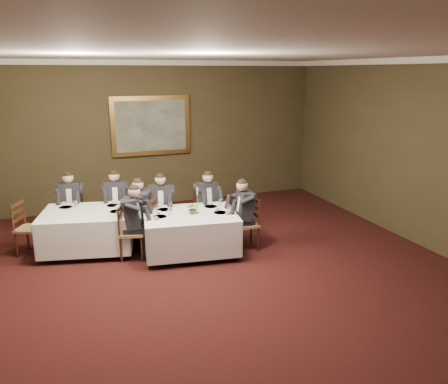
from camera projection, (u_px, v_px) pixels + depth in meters
ground at (238, 292)px, 6.66m from camera, size 10.00×10.00×0.00m
ceiling at (240, 51)px, 5.73m from camera, size 8.00×10.00×0.10m
back_wall at (161, 134)px, 10.70m from camera, size 8.00×0.10×3.50m
crown_molding at (240, 56)px, 5.74m from camera, size 8.00×10.00×0.12m
table_main at (190, 230)px, 7.96m from camera, size 1.84×1.50×0.67m
table_second at (88, 228)px, 8.08m from camera, size 1.88×1.58×0.67m
chair_main_backleft at (162, 225)px, 8.72m from camera, size 0.54×0.53×1.00m
diner_main_backleft at (162, 214)px, 8.65m from camera, size 0.52×0.57×1.35m
chair_main_backright at (206, 222)px, 8.91m from camera, size 0.49×0.47×1.00m
diner_main_backright at (206, 211)px, 8.84m from camera, size 0.45×0.52×1.35m
chair_main_endleft at (132, 243)px, 7.79m from camera, size 0.52×0.54×1.00m
diner_main_endleft at (132, 231)px, 7.73m from camera, size 0.57×0.51×1.35m
chair_main_endright at (246, 234)px, 8.23m from camera, size 0.45×0.47×1.00m
diner_main_endright at (246, 223)px, 8.16m from camera, size 0.51×0.44×1.35m
chair_sec_backleft at (73, 222)px, 8.87m from camera, size 0.51×0.50×1.00m
diner_sec_backleft at (72, 212)px, 8.79m from camera, size 0.48×0.55×1.35m
chair_sec_backright at (117, 220)px, 8.98m from camera, size 0.50×0.49×1.00m
diner_sec_backright at (117, 210)px, 8.91m from camera, size 0.47×0.54×1.35m
chair_sec_endright at (145, 234)px, 8.25m from camera, size 0.57×0.58×1.00m
diner_sec_endright at (144, 222)px, 8.19m from camera, size 0.61×0.57×1.35m
chair_sec_endleft at (31, 239)px, 7.99m from camera, size 0.57×0.58×1.00m
centerpiece at (193, 208)px, 7.83m from camera, size 0.25×0.24×0.23m
candlestick at (198, 203)px, 7.90m from camera, size 0.07×0.07×0.48m
place_setting_table_main at (166, 207)px, 8.15m from camera, size 0.33×0.31×0.14m
place_setting_table_second at (68, 205)px, 8.29m from camera, size 0.33×0.31×0.14m
painting at (151, 126)px, 10.50m from camera, size 1.91×0.09×1.42m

